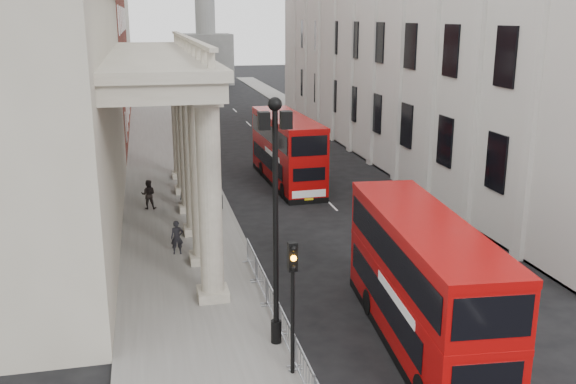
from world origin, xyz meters
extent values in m
cube|color=slate|center=(-3.00, 30.00, 0.06)|extent=(6.00, 140.00, 0.12)
cube|color=slate|center=(13.50, 30.00, 0.06)|extent=(3.00, 140.00, 0.12)
cube|color=slate|center=(-0.05, 30.00, 0.07)|extent=(0.20, 140.00, 0.14)
cube|color=gray|center=(-10.50, 18.00, 6.00)|extent=(9.00, 28.00, 12.00)
cube|color=maroon|center=(-10.50, 48.00, 11.00)|extent=(9.00, 32.00, 22.00)
cube|color=gray|center=(-10.50, 80.00, 10.00)|extent=(9.00, 30.00, 20.00)
cube|color=#60605E|center=(6.00, 92.00, 4.00)|extent=(8.00, 8.00, 8.00)
cylinder|color=black|center=(-0.60, 4.00, 0.52)|extent=(0.36, 0.36, 0.80)
cylinder|color=black|center=(-0.60, 4.00, 4.12)|extent=(0.18, 0.18, 8.00)
sphere|color=black|center=(-0.60, 4.00, 8.22)|extent=(0.44, 0.44, 0.44)
cube|color=black|center=(-0.25, 4.00, 7.72)|extent=(0.35, 0.35, 0.55)
cube|color=black|center=(-0.95, 4.00, 7.72)|extent=(0.35, 0.35, 0.55)
cylinder|color=black|center=(-0.60, 20.00, 0.52)|extent=(0.36, 0.36, 0.80)
cylinder|color=black|center=(-0.60, 20.00, 4.12)|extent=(0.18, 0.18, 8.00)
sphere|color=black|center=(-0.60, 20.00, 8.22)|extent=(0.44, 0.44, 0.44)
cube|color=black|center=(-0.25, 20.00, 7.72)|extent=(0.35, 0.35, 0.55)
cube|color=black|center=(-0.95, 20.00, 7.72)|extent=(0.35, 0.35, 0.55)
cylinder|color=black|center=(-0.60, 36.00, 0.52)|extent=(0.36, 0.36, 0.80)
cylinder|color=black|center=(-0.60, 36.00, 4.12)|extent=(0.18, 0.18, 8.00)
sphere|color=black|center=(-0.60, 36.00, 8.22)|extent=(0.44, 0.44, 0.44)
cube|color=black|center=(-0.25, 36.00, 7.72)|extent=(0.35, 0.35, 0.55)
cube|color=black|center=(-0.95, 36.00, 7.72)|extent=(0.35, 0.35, 0.55)
cylinder|color=black|center=(-0.50, 2.00, 1.82)|extent=(0.12, 0.12, 3.40)
cube|color=black|center=(-0.50, 2.00, 3.97)|extent=(0.28, 0.22, 0.90)
sphere|color=black|center=(-0.50, 1.87, 4.27)|extent=(0.18, 0.18, 0.18)
sphere|color=orange|center=(-0.50, 1.87, 3.97)|extent=(0.18, 0.18, 0.18)
sphere|color=black|center=(-0.50, 1.87, 3.67)|extent=(0.18, 0.18, 0.18)
cube|color=gray|center=(-0.35, 1.05, 0.67)|extent=(0.50, 2.30, 1.10)
cube|color=gray|center=(-0.35, 3.40, 0.67)|extent=(0.50, 2.30, 1.10)
cube|color=gray|center=(-0.35, 5.75, 0.67)|extent=(0.50, 2.30, 1.10)
cube|color=gray|center=(-0.35, 8.10, 0.67)|extent=(0.50, 2.30, 1.10)
cube|color=gray|center=(-0.35, 10.45, 0.67)|extent=(0.50, 2.30, 1.10)
cube|color=#9A0707|center=(4.20, 3.07, 1.32)|extent=(3.33, 10.42, 1.95)
cube|color=#9A0707|center=(4.20, 3.07, 3.34)|extent=(3.33, 10.42, 1.71)
cube|color=#9A0707|center=(4.20, 3.07, 4.32)|extent=(3.37, 10.46, 0.24)
cube|color=black|center=(4.20, 3.07, 0.17)|extent=(3.35, 10.42, 0.34)
cube|color=black|center=(4.20, 3.07, 1.56)|extent=(3.22, 8.48, 0.98)
cube|color=black|center=(4.20, 3.07, 3.44)|extent=(3.34, 9.84, 1.07)
cylinder|color=black|center=(3.31, 5.55, 0.49)|extent=(0.40, 1.00, 0.98)
cylinder|color=black|center=(5.51, 5.36, 0.49)|extent=(0.40, 1.00, 0.98)
cube|color=#9D0707|center=(4.55, 25.33, 1.33)|extent=(2.83, 10.46, 1.98)
cube|color=#9D0707|center=(4.55, 25.33, 3.38)|extent=(2.83, 10.46, 1.73)
cube|color=#9D0707|center=(4.55, 25.33, 4.37)|extent=(2.87, 10.50, 0.25)
cube|color=black|center=(4.55, 25.33, 0.17)|extent=(2.85, 10.46, 0.35)
cube|color=black|center=(4.55, 25.33, 1.58)|extent=(2.82, 8.48, 0.99)
cube|color=black|center=(4.55, 25.33, 3.48)|extent=(2.87, 9.87, 1.09)
cube|color=white|center=(4.73, 20.15, 0.64)|extent=(2.08, 0.13, 0.44)
cube|color=yellow|center=(4.73, 20.14, 0.32)|extent=(0.54, 0.06, 0.13)
cylinder|color=black|center=(3.56, 21.68, 0.49)|extent=(0.35, 1.00, 0.99)
cylinder|color=black|center=(5.79, 21.76, 0.49)|extent=(0.35, 1.00, 0.99)
cylinder|color=black|center=(3.35, 27.71, 0.49)|extent=(0.35, 1.00, 0.99)
cylinder|color=black|center=(5.58, 27.79, 0.49)|extent=(0.35, 1.00, 0.99)
imported|color=black|center=(-3.38, 13.25, 0.91)|extent=(0.60, 0.41, 1.59)
imported|color=black|center=(-4.56, 20.92, 0.97)|extent=(0.93, 0.78, 1.70)
imported|color=black|center=(-2.41, 20.67, 0.93)|extent=(0.83, 0.58, 1.61)
camera|label=1|loc=(-4.54, -15.26, 10.84)|focal=40.00mm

